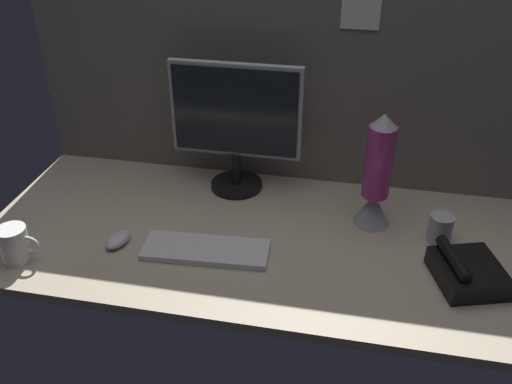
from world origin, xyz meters
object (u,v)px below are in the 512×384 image
monitor (236,122)px  lava_lamp (376,180)px  mouse (118,239)px  keyboard (206,250)px  mug_ceramic_white (15,244)px  mug_steel (440,228)px  desk_phone (467,272)px

monitor → lava_lamp: 49.72cm
monitor → mouse: bearing=-124.3°
monitor → keyboard: (-0.35, -39.06, -23.83)cm
lava_lamp → mug_ceramic_white: bearing=-158.5°
monitor → mug_steel: monitor is taller
mug_ceramic_white → monitor: bearing=45.0°
mug_ceramic_white → mug_steel: bearing=15.6°
mouse → lava_lamp: 80.24cm
monitor → mouse: monitor is taller
monitor → desk_phone: monitor is taller
mouse → desk_phone: size_ratio=0.41×
keyboard → mug_ceramic_white: 54.28cm
mouse → lava_lamp: lava_lamp is taller
desk_phone → mouse: bearing=-178.2°
mouse → mug_ceramic_white: 28.54cm
mouse → desk_phone: bearing=15.2°
mouse → lava_lamp: (74.37, 26.66, 14.03)cm
monitor → lava_lamp: monitor is taller
mug_steel → desk_phone: size_ratio=0.38×
monitor → lava_lamp: size_ratio=1.19×
monitor → desk_phone: 84.64cm
mouse → mug_steel: size_ratio=1.08×
keyboard → monitor: bearing=85.7°
keyboard → lava_lamp: bearing=24.7°
keyboard → mouse: bearing=178.5°
keyboard → lava_lamp: (47.35, 25.62, 14.73)cm
mouse → mug_ceramic_white: size_ratio=0.80×
monitor → mouse: (-27.37, -40.11, -23.13)cm
mug_ceramic_white → lava_lamp: (99.70, 39.29, 10.29)cm
monitor → keyboard: bearing=-90.5°
keyboard → mug_ceramic_white: (-52.35, -13.67, 4.44)cm
mouse → desk_phone: desk_phone is taller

